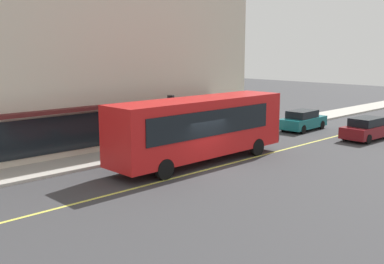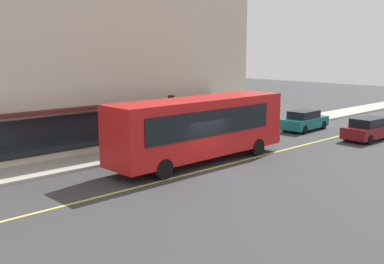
% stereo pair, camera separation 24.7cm
% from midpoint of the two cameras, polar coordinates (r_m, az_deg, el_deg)
% --- Properties ---
extents(ground, '(120.00, 120.00, 0.00)m').
position_cam_midpoint_polar(ground, '(23.19, 2.34, -4.73)').
color(ground, '#38383A').
extents(sidewalk, '(80.00, 2.72, 0.15)m').
position_cam_midpoint_polar(sidewalk, '(27.21, -5.99, -2.36)').
color(sidewalk, '#B2ADA3').
rests_on(sidewalk, ground).
extents(lane_centre_stripe, '(36.00, 0.16, 0.01)m').
position_cam_midpoint_polar(lane_centre_stripe, '(23.19, 2.34, -4.72)').
color(lane_centre_stripe, '#D8D14C').
rests_on(lane_centre_stripe, ground).
extents(storefront_building, '(25.93, 10.68, 11.09)m').
position_cam_midpoint_polar(storefront_building, '(30.96, -16.35, 9.02)').
color(storefront_building, beige).
rests_on(storefront_building, ground).
extents(bus, '(11.15, 2.65, 3.50)m').
position_cam_midpoint_polar(bus, '(24.18, 1.38, 0.72)').
color(bus, red).
rests_on(bus, ground).
extents(traffic_light, '(0.30, 0.52, 3.20)m').
position_cam_midpoint_polar(traffic_light, '(27.27, -2.31, 2.97)').
color(traffic_light, '#2D2D33').
rests_on(traffic_light, sidewalk).
extents(car_maroon, '(4.37, 2.01, 1.52)m').
position_cam_midpoint_polar(car_maroon, '(32.86, 21.63, 0.35)').
color(car_maroon, maroon).
rests_on(car_maroon, ground).
extents(car_teal, '(4.38, 2.03, 1.52)m').
position_cam_midpoint_polar(car_teal, '(35.30, 14.20, 1.40)').
color(car_teal, '#14666B').
rests_on(car_teal, ground).
extents(pedestrian_near_storefront, '(0.34, 0.34, 1.62)m').
position_cam_midpoint_polar(pedestrian_near_storefront, '(30.87, 1.42, 1.18)').
color(pedestrian_near_storefront, black).
rests_on(pedestrian_near_storefront, sidewalk).
extents(pedestrian_at_corner, '(0.34, 0.34, 1.84)m').
position_cam_midpoint_polar(pedestrian_at_corner, '(28.66, -0.29, 0.77)').
color(pedestrian_at_corner, black).
rests_on(pedestrian_at_corner, sidewalk).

